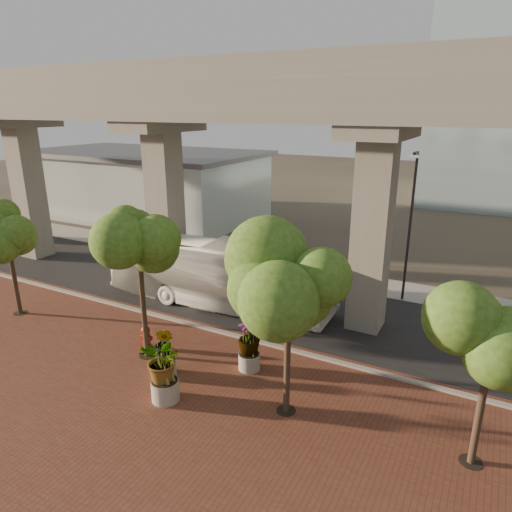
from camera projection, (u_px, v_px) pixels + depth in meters
The scene contains 18 objects.
ground at pixel (239, 317), 23.47m from camera, with size 160.00×160.00×0.00m, color #393329.
brick_plaza at pixel (130, 400), 16.74m from camera, with size 70.00×13.00×0.06m, color brown.
asphalt_road at pixel (257, 303), 25.14m from camera, with size 90.00×8.00×0.04m, color black.
curb_strip at pixel (218, 331), 21.77m from camera, with size 70.00×0.25×0.16m, color #9A9890.
far_sidewalk at pixel (296, 272), 29.76m from camera, with size 90.00×3.00×0.06m, color #9A9890.
transit_viaduct at pixel (257, 170), 22.89m from camera, with size 72.00×5.60×12.40m.
station_pavilion at pixel (144, 183), 44.84m from camera, with size 23.00×13.00×6.30m.
transit_bus at pixel (218, 274), 24.43m from camera, with size 2.98×12.67×3.53m, color white.
fire_hydrant at pixel (146, 337), 20.14m from camera, with size 0.57×0.51×1.14m.
planter_front at pixel (163, 363), 16.27m from camera, with size 2.25×2.25×2.48m.
planter_right at pixel (249, 338), 18.27m from camera, with size 2.15×2.15×2.30m.
planter_left at pixel (164, 346), 17.89m from camera, with size 1.93×1.93×2.12m.
street_tree_far_west at pixel (6, 231), 22.41m from camera, with size 3.45×3.45×6.00m.
street_tree_near_west at pixel (138, 247), 18.16m from camera, with size 3.58×3.58×6.57m.
street_tree_near_east at pixel (289, 287), 14.65m from camera, with size 4.31×4.31×6.70m.
street_tree_far_east at pixel (492, 345), 12.54m from camera, with size 3.49×3.49×5.58m.
streetlamp_west at pixel (167, 192), 31.69m from camera, with size 0.39×1.15×7.97m.
streetlamp_east at pixel (410, 218), 23.98m from camera, with size 0.40×1.18×8.14m.
Camera 1 is at (10.81, -18.43, 10.25)m, focal length 32.00 mm.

